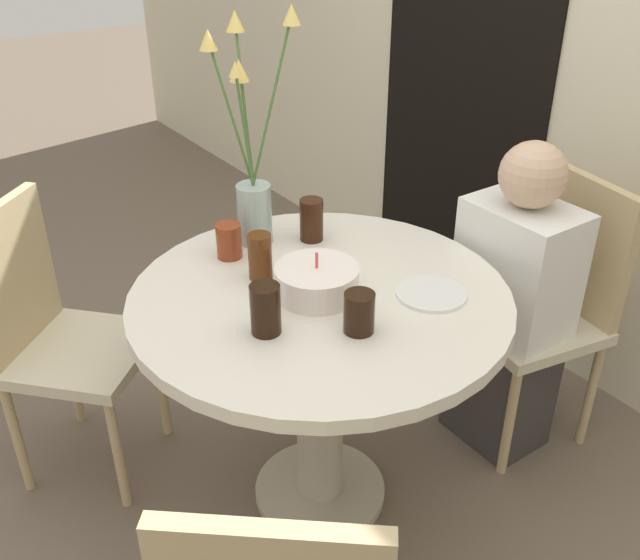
% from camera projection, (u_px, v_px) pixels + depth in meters
% --- Properties ---
extents(ground_plane, '(16.00, 16.00, 0.00)m').
position_uv_depth(ground_plane, '(320.00, 492.00, 2.32)').
color(ground_plane, '#6B5B4C').
extents(wall_back, '(8.00, 0.05, 2.60)m').
position_uv_depth(wall_back, '(633.00, 34.00, 2.28)').
color(wall_back, beige).
rests_on(wall_back, ground_plane).
extents(doorway_panel, '(0.90, 0.01, 2.05)m').
position_uv_depth(doorway_panel, '(462.00, 77.00, 2.89)').
color(doorway_panel, black).
rests_on(doorway_panel, ground_plane).
extents(dining_table, '(1.05, 1.05, 0.76)m').
position_uv_depth(dining_table, '(320.00, 341.00, 2.02)').
color(dining_table, silver).
rests_on(dining_table, ground_plane).
extents(chair_near_front, '(0.46, 0.46, 0.93)m').
position_uv_depth(chair_near_front, '(550.00, 297.00, 2.36)').
color(chair_near_front, beige).
rests_on(chair_near_front, ground_plane).
extents(chair_left_flank, '(0.57, 0.57, 0.93)m').
position_uv_depth(chair_left_flank, '(53.00, 328.00, 2.20)').
color(chair_left_flank, beige).
rests_on(chair_left_flank, ground_plane).
extents(birthday_cake, '(0.23, 0.23, 0.13)m').
position_uv_depth(birthday_cake, '(316.00, 281.00, 1.91)').
color(birthday_cake, white).
rests_on(birthday_cake, dining_table).
extents(flower_vase, '(0.23, 0.25, 0.69)m').
position_uv_depth(flower_vase, '(251.00, 171.00, 2.10)').
color(flower_vase, '#9EB2AD').
rests_on(flower_vase, dining_table).
extents(side_plate, '(0.19, 0.19, 0.01)m').
position_uv_depth(side_plate, '(431.00, 294.00, 1.92)').
color(side_plate, white).
rests_on(side_plate, dining_table).
extents(drink_glass_0, '(0.08, 0.08, 0.10)m').
position_uv_depth(drink_glass_0, '(229.00, 241.00, 2.09)').
color(drink_glass_0, maroon).
rests_on(drink_glass_0, dining_table).
extents(drink_glass_1, '(0.07, 0.07, 0.13)m').
position_uv_depth(drink_glass_1, '(312.00, 220.00, 2.18)').
color(drink_glass_1, '#33190C').
rests_on(drink_glass_1, dining_table).
extents(drink_glass_2, '(0.08, 0.08, 0.13)m').
position_uv_depth(drink_glass_2, '(265.00, 309.00, 1.74)').
color(drink_glass_2, black).
rests_on(drink_glass_2, dining_table).
extents(drink_glass_3, '(0.07, 0.07, 0.13)m').
position_uv_depth(drink_glass_3, '(260.00, 256.00, 1.98)').
color(drink_glass_3, '#51280F').
rests_on(drink_glass_3, dining_table).
extents(drink_glass_4, '(0.08, 0.08, 0.11)m').
position_uv_depth(drink_glass_4, '(359.00, 312.00, 1.75)').
color(drink_glass_4, black).
rests_on(drink_glass_4, dining_table).
extents(person_woman, '(0.34, 0.24, 1.09)m').
position_uv_depth(person_woman, '(511.00, 312.00, 2.31)').
color(person_woman, '#383333').
rests_on(person_woman, ground_plane).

